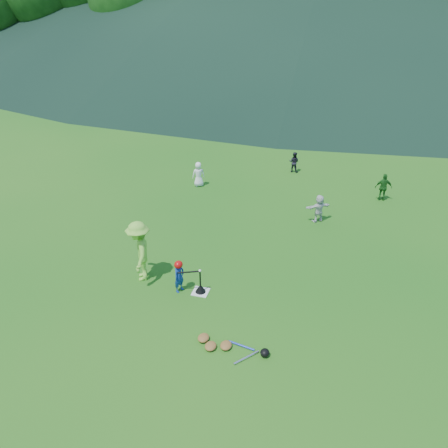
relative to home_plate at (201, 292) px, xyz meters
The scene contains 13 objects.
ground 0.01m from the home_plate, ahead, with size 120.00×120.00×0.00m, color #165C15.
home_plate is the anchor object (origin of this frame).
baseball 0.73m from the home_plate, ahead, with size 0.08×0.08×0.08m, color white.
batter_child 0.76m from the home_plate, behind, with size 0.35×0.23×0.97m, color navy.
adult_coach 2.12m from the home_plate, behind, with size 1.20×0.69×1.86m, color #82D03D.
fielder_a 7.60m from the home_plate, 108.73° to the left, with size 0.53×0.34×1.08m, color white.
fielder_b 10.04m from the home_plate, 82.43° to the left, with size 0.47×0.36×0.96m, color black.
fielder_c 9.38m from the home_plate, 56.31° to the left, with size 0.66×0.27×1.13m, color #1B5B1B.
fielder_d 5.99m from the home_plate, 61.55° to the left, with size 0.97×0.31×1.05m, color silver.
batting_tee 0.12m from the home_plate, ahead, with size 0.30×0.30×0.68m.
batter_gear 1.04m from the home_plate, behind, with size 0.72×0.27×0.33m.
equipment_pile 2.29m from the home_plate, 56.47° to the right, with size 1.80×0.78×0.19m.
outfield_fence 28.01m from the home_plate, 90.00° to the left, with size 70.07×0.08×1.33m.
Camera 1 is at (3.30, -9.44, 7.62)m, focal length 35.00 mm.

